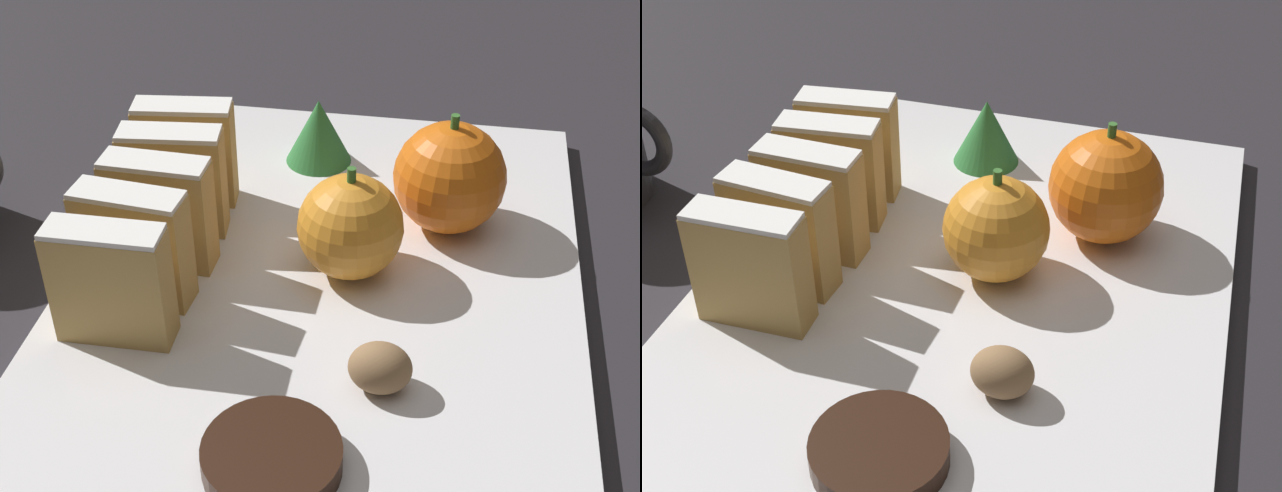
% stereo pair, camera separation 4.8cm
% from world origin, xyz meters
% --- Properties ---
extents(ground_plane, '(6.00, 6.00, 0.00)m').
position_xyz_m(ground_plane, '(0.00, 0.00, 0.00)').
color(ground_plane, '#28262B').
extents(serving_platter, '(0.29, 0.42, 0.01)m').
position_xyz_m(serving_platter, '(0.00, 0.00, 0.01)').
color(serving_platter, white).
rests_on(serving_platter, ground_plane).
extents(stollen_slice_front, '(0.06, 0.02, 0.07)m').
position_xyz_m(stollen_slice_front, '(-0.10, -0.06, 0.05)').
color(stollen_slice_front, tan).
rests_on(stollen_slice_front, serving_platter).
extents(stollen_slice_second, '(0.06, 0.03, 0.07)m').
position_xyz_m(stollen_slice_second, '(-0.10, -0.02, 0.05)').
color(stollen_slice_second, tan).
rests_on(stollen_slice_second, serving_platter).
extents(stollen_slice_third, '(0.06, 0.02, 0.07)m').
position_xyz_m(stollen_slice_third, '(-0.09, 0.01, 0.05)').
color(stollen_slice_third, tan).
rests_on(stollen_slice_third, serving_platter).
extents(stollen_slice_fourth, '(0.06, 0.03, 0.07)m').
position_xyz_m(stollen_slice_fourth, '(-0.10, 0.04, 0.05)').
color(stollen_slice_fourth, tan).
rests_on(stollen_slice_fourth, serving_platter).
extents(stollen_slice_fifth, '(0.06, 0.03, 0.07)m').
position_xyz_m(stollen_slice_fifth, '(-0.10, 0.08, 0.05)').
color(stollen_slice_fifth, tan).
rests_on(stollen_slice_fifth, serving_platter).
extents(orange_near, '(0.06, 0.06, 0.07)m').
position_xyz_m(orange_near, '(0.01, 0.02, 0.04)').
color(orange_near, orange).
rests_on(orange_near, serving_platter).
extents(orange_far, '(0.07, 0.07, 0.08)m').
position_xyz_m(orange_far, '(0.07, 0.08, 0.05)').
color(orange_far, orange).
rests_on(orange_far, serving_platter).
extents(walnut, '(0.03, 0.03, 0.03)m').
position_xyz_m(walnut, '(0.04, -0.07, 0.03)').
color(walnut, '#8E6B47').
rests_on(walnut, serving_platter).
extents(chocolate_cookie, '(0.06, 0.06, 0.01)m').
position_xyz_m(chocolate_cookie, '(-0.00, -0.13, 0.02)').
color(chocolate_cookie, black).
rests_on(chocolate_cookie, serving_platter).
extents(evergreen_sprig, '(0.05, 0.05, 0.05)m').
position_xyz_m(evergreen_sprig, '(-0.02, 0.14, 0.03)').
color(evergreen_sprig, '#2D7538').
rests_on(evergreen_sprig, serving_platter).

